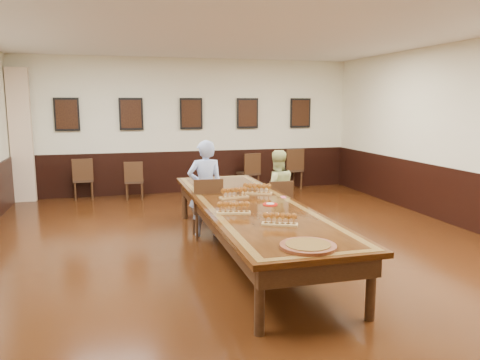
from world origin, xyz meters
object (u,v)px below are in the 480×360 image
object	(u,v)px
chair_man	(207,207)
spare_chair_b	(134,180)
person_man	(205,188)
person_woman	(277,190)
spare_chair_c	(248,172)
chair_woman	(278,205)
conference_table	(249,212)
carved_platter	(308,246)
spare_chair_d	(291,168)
spare_chair_a	(83,179)

from	to	relation	value
chair_man	spare_chair_b	distance (m)	3.60
person_man	spare_chair_b	bearing A→B (deg)	-71.88
chair_man	person_woman	size ratio (longest dim) A/B	0.72
spare_chair_c	person_man	world-z (taller)	person_man
chair_man	person_man	size ratio (longest dim) A/B	0.63
chair_woman	spare_chair_b	world-z (taller)	chair_woman
chair_woman	conference_table	xyz separation A→B (m)	(-0.84, -1.13, 0.18)
chair_man	carved_platter	world-z (taller)	chair_man
spare_chair_c	person_man	size ratio (longest dim) A/B	0.61
spare_chair_c	chair_man	bearing A→B (deg)	51.10
chair_woman	chair_man	bearing A→B (deg)	9.22
spare_chair_d	conference_table	xyz separation A→B (m)	(-2.49, -4.75, 0.10)
chair_woman	spare_chair_b	distance (m)	4.01
person_woman	spare_chair_a	bearing A→B (deg)	-43.01
spare_chair_d	carved_platter	bearing A→B (deg)	62.41
spare_chair_a	spare_chair_d	bearing A→B (deg)	174.84
chair_man	spare_chair_d	size ratio (longest dim) A/B	0.96
spare_chair_a	spare_chair_b	bearing A→B (deg)	160.47
chair_man	person_woman	world-z (taller)	person_woman
person_man	carved_platter	size ratio (longest dim) A/B	2.51
person_man	conference_table	bearing A→B (deg)	112.62
spare_chair_d	person_man	xyz separation A→B (m)	(-2.91, -3.65, 0.27)
conference_table	spare_chair_c	bearing A→B (deg)	73.92
person_woman	conference_table	size ratio (longest dim) A/B	0.27
spare_chair_d	person_woman	world-z (taller)	person_woman
person_man	spare_chair_d	bearing A→B (deg)	-126.81
chair_woman	spare_chair_d	xyz separation A→B (m)	(1.65, 3.62, 0.08)
carved_platter	spare_chair_b	bearing A→B (deg)	101.66
chair_woman	carved_platter	distance (m)	3.42
carved_platter	spare_chair_a	bearing A→B (deg)	109.81
spare_chair_a	conference_table	size ratio (longest dim) A/B	0.19
spare_chair_b	spare_chair_c	size ratio (longest dim) A/B	0.91
spare_chair_d	conference_table	bearing A→B (deg)	54.82
chair_man	spare_chair_a	bearing A→B (deg)	-58.93
spare_chair_d	person_woman	distance (m)	3.90
spare_chair_b	person_man	distance (m)	3.51
chair_woman	carved_platter	size ratio (longest dim) A/B	1.39
person_man	conference_table	xyz separation A→B (m)	(0.42, -1.10, -0.17)
carved_platter	chair_man	bearing A→B (deg)	96.95
chair_man	spare_chair_a	xyz separation A→B (m)	(-2.10, 3.74, -0.02)
spare_chair_a	spare_chair_d	distance (m)	5.02
spare_chair_b	spare_chair_c	distance (m)	2.77
chair_woman	spare_chair_a	world-z (taller)	spare_chair_a
spare_chair_a	person_woman	bearing A→B (deg)	128.52
chair_woman	spare_chair_a	size ratio (longest dim) A/B	0.93
spare_chair_a	spare_chair_c	distance (m)	3.88
person_man	conference_table	size ratio (longest dim) A/B	0.31
spare_chair_b	chair_woman	bearing A→B (deg)	129.32
conference_table	person_woman	bearing A→B (deg)	55.19
chair_man	conference_table	bearing A→B (deg)	114.76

